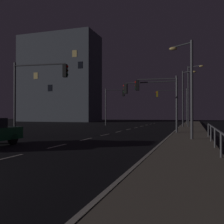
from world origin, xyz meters
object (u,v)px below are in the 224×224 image
object	(u,v)px
traffic_light_mid_left	(114,100)
traffic_light_near_right	(173,99)
traffic_light_far_center	(37,84)
building_distant	(60,79)
street_lamp_corner	(191,90)
street_lamp_across_street	(185,93)
street_lamp_median	(188,79)
traffic_light_far_right	(158,93)
traffic_light_overhead_east	(151,94)

from	to	relation	value
traffic_light_mid_left	traffic_light_near_right	xyz separation A→B (m)	(8.82, 3.85, 0.17)
traffic_light_far_center	traffic_light_near_right	size ratio (longest dim) A/B	1.01
building_distant	street_lamp_corner	bearing A→B (deg)	-33.79
street_lamp_across_street	building_distant	bearing A→B (deg)	145.71
traffic_light_far_center	street_lamp_median	bearing A→B (deg)	6.73
traffic_light_mid_left	street_lamp_median	world-z (taller)	street_lamp_median
building_distant	traffic_light_far_center	bearing A→B (deg)	-62.51
traffic_light_far_right	building_distant	size ratio (longest dim) A/B	0.25
traffic_light_far_right	traffic_light_overhead_east	world-z (taller)	traffic_light_far_right
traffic_light_near_right	street_lamp_median	size ratio (longest dim) A/B	0.87
traffic_light_far_center	traffic_light_mid_left	bearing A→B (deg)	91.95
traffic_light_far_center	traffic_light_near_right	distance (m)	26.49
traffic_light_overhead_east	street_lamp_across_street	distance (m)	11.00
street_lamp_median	street_lamp_corner	world-z (taller)	street_lamp_corner
traffic_light_overhead_east	street_lamp_median	bearing A→B (deg)	-59.21
building_distant	street_lamp_median	bearing A→B (deg)	-50.14
traffic_light_far_center	street_lamp_across_street	distance (m)	20.32
traffic_light_mid_left	traffic_light_far_center	xyz separation A→B (m)	(0.73, -21.37, 0.05)
traffic_light_far_right	traffic_light_near_right	bearing A→B (deg)	90.11
traffic_light_overhead_east	building_distant	world-z (taller)	building_distant
street_lamp_across_street	street_lamp_corner	bearing A→B (deg)	-7.46
traffic_light_far_center	building_distant	distance (m)	43.31
traffic_light_mid_left	traffic_light_far_center	world-z (taller)	traffic_light_mid_left
traffic_light_far_center	street_lamp_corner	world-z (taller)	street_lamp_corner
traffic_light_far_right	traffic_light_near_right	xyz separation A→B (m)	(-0.03, 18.46, 0.47)
traffic_light_mid_left	street_lamp_across_street	size ratio (longest dim) A/B	0.80
traffic_light_mid_left	street_lamp_across_street	xyz separation A→B (m)	(10.89, -3.78, 0.46)
traffic_light_near_right	street_lamp_corner	xyz separation A→B (m)	(2.77, -7.72, 0.63)
traffic_light_overhead_east	traffic_light_far_center	xyz separation A→B (m)	(-7.51, -6.96, 0.44)
street_lamp_median	traffic_light_near_right	bearing A→B (deg)	96.65
traffic_light_overhead_east	building_distant	xyz separation A→B (m)	(-27.29, 31.06, 6.71)
traffic_light_far_right	traffic_light_far_center	distance (m)	10.58
traffic_light_overhead_east	traffic_light_near_right	bearing A→B (deg)	88.15
traffic_light_far_right	street_lamp_corner	distance (m)	11.14
traffic_light_overhead_east	traffic_light_near_right	size ratio (longest dim) A/B	0.90
traffic_light_far_right	building_distant	world-z (taller)	building_distant
street_lamp_across_street	traffic_light_mid_left	bearing A→B (deg)	160.88
traffic_light_overhead_east	street_lamp_corner	xyz separation A→B (m)	(3.36, 10.54, 1.20)
traffic_light_mid_left	building_distant	bearing A→B (deg)	138.86
traffic_light_far_right	building_distant	xyz separation A→B (m)	(-27.91, 31.26, 6.61)
traffic_light_far_center	street_lamp_across_street	bearing A→B (deg)	59.98
street_lamp_median	traffic_light_overhead_east	bearing A→B (deg)	120.79
traffic_light_far_center	traffic_light_near_right	world-z (taller)	traffic_light_near_right
traffic_light_mid_left	traffic_light_far_right	bearing A→B (deg)	-58.78
traffic_light_mid_left	street_lamp_corner	world-z (taller)	street_lamp_corner
traffic_light_far_right	traffic_light_near_right	world-z (taller)	traffic_light_near_right
traffic_light_overhead_east	traffic_light_near_right	world-z (taller)	traffic_light_near_right
street_lamp_corner	building_distant	world-z (taller)	building_distant
street_lamp_across_street	street_lamp_corner	world-z (taller)	street_lamp_corner
traffic_light_far_center	traffic_light_near_right	bearing A→B (deg)	72.20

